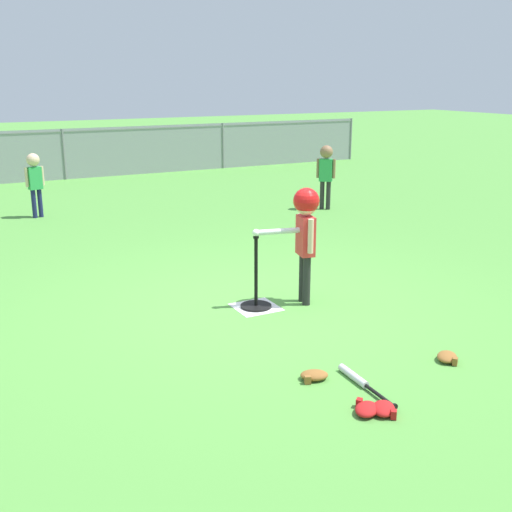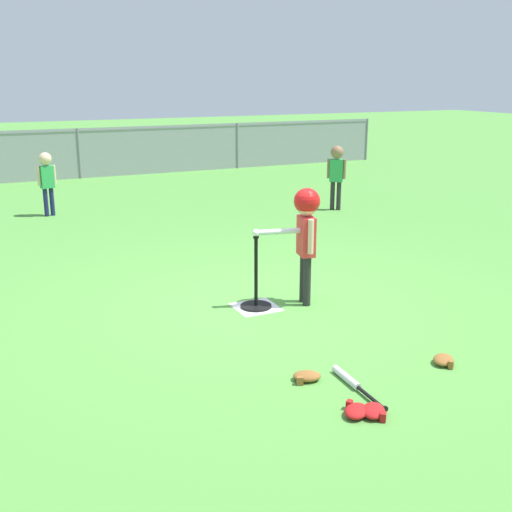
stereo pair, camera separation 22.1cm
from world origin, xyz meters
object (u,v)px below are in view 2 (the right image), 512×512
Objects in this scene: glove_near_bats at (356,411)px; glove_tossed_aside at (374,411)px; batting_tee at (256,296)px; spare_bat_silver at (351,382)px; glove_outfield_drop at (444,360)px; baseball_on_tee at (256,233)px; batter_child at (306,222)px; glove_by_plate at (307,376)px; fielder_near_right at (337,169)px; fielder_deep_left at (47,175)px.

glove_tossed_aside is (0.11, -0.06, 0.00)m from glove_near_bats.
spare_bat_silver is at bearing -92.31° from batting_tee.
glove_outfield_drop is at bearing -66.17° from batting_tee.
baseball_on_tee is at bearing 87.69° from spare_bat_silver.
spare_bat_silver is (-0.08, -1.86, -0.10)m from batting_tee.
glove_near_bats is at bearing -161.30° from glove_outfield_drop.
batting_tee is 0.62× the size of batter_child.
glove_outfield_drop is (0.83, -1.87, -0.09)m from batting_tee.
baseball_on_tee is 0.28× the size of glove_by_plate.
glove_tossed_aside is at bearing -120.22° from fielder_near_right.
batter_child is (0.51, -0.11, 0.74)m from batting_tee.
glove_near_bats is (-0.81, -2.14, -0.83)m from batter_child.
glove_by_plate and glove_tossed_aside have the same top height.
spare_bat_silver is 2.73× the size of glove_by_plate.
fielder_deep_left is (-1.25, 5.54, -0.10)m from baseball_on_tee.
glove_tossed_aside is at bearing -94.63° from baseball_on_tee.
spare_bat_silver is at bearing 60.44° from glove_near_bats.
spare_bat_silver is (1.18, -7.40, -0.66)m from fielder_deep_left.
glove_tossed_aside is at bearing -103.97° from spare_bat_silver.
glove_near_bats is (0.05, -0.61, 0.00)m from glove_by_plate.
glove_near_bats is at bearing -121.22° from fielder_near_right.
batter_child reaches higher than glove_tossed_aside.
fielder_near_right is 4.96m from fielder_deep_left.
batting_tee is 1.86m from spare_bat_silver.
glove_by_plate is (-0.34, -1.64, -0.76)m from baseball_on_tee.
spare_bat_silver is 0.35m from glove_by_plate.
fielder_near_right reaches higher than spare_bat_silver.
batter_child is (0.51, -0.11, 0.08)m from baseball_on_tee.
fielder_near_right is 6.75m from spare_bat_silver.
fielder_near_right is at bearing 48.62° from batting_tee.
batting_tee is at bearing -77.27° from fielder_deep_left.
batter_child is 2.03m from spare_bat_silver.
baseball_on_tee is 0.07× the size of fielder_near_right.
glove_tossed_aside is (1.06, -7.85, -0.66)m from fielder_deep_left.
batting_tee is 2.05m from glove_outfield_drop.
spare_bat_silver is (-3.49, -5.74, -0.70)m from fielder_near_right.
baseball_on_tee is 5.68m from fielder_deep_left.
batter_child is at bearing -12.00° from batting_tee.
spare_bat_silver is at bearing -38.97° from glove_by_plate.
glove_by_plate is at bearing -101.87° from batting_tee.
fielder_deep_left reaches higher than glove_tossed_aside.
fielder_near_right is (3.42, 3.88, -0.06)m from baseball_on_tee.
spare_bat_silver is at bearing -121.33° from fielder_near_right.
batting_tee is 2.78× the size of glove_outfield_drop.
fielder_near_right is (3.42, 3.88, 0.60)m from batting_tee.
fielder_deep_left is 1.50× the size of spare_bat_silver.
fielder_near_right reaches higher than fielder_deep_left.
batter_child reaches higher than batting_tee.
glove_by_plate is (0.91, -7.18, -0.66)m from fielder_deep_left.
baseball_on_tee is at bearing 90.00° from batting_tee.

